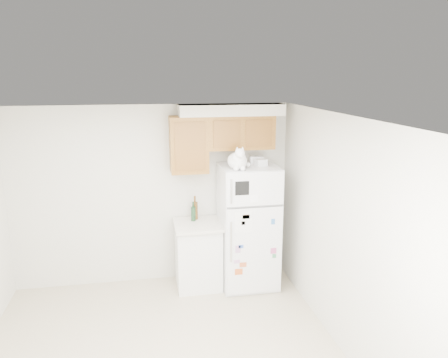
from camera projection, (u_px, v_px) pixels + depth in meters
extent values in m
cube|color=beige|center=(153.00, 195.00, 6.05)|extent=(3.80, 0.04, 2.50)
cube|color=beige|center=(345.00, 238.00, 4.48)|extent=(0.04, 4.00, 2.50)
cube|color=white|center=(154.00, 120.00, 3.84)|extent=(3.80, 4.00, 0.04)
cube|color=#A06D23|center=(240.00, 132.00, 5.89)|extent=(0.90, 0.33, 0.45)
cube|color=#A06D23|center=(189.00, 145.00, 5.80)|extent=(0.50, 0.33, 0.75)
cube|color=silver|center=(231.00, 110.00, 5.81)|extent=(1.40, 0.37, 0.15)
cube|color=white|center=(248.00, 226.00, 6.01)|extent=(0.76, 0.72, 1.70)
cube|color=white|center=(256.00, 189.00, 5.50)|extent=(0.74, 0.03, 0.44)
cube|color=white|center=(255.00, 251.00, 5.70)|extent=(0.74, 0.03, 1.19)
cube|color=#59595B|center=(255.00, 206.00, 5.56)|extent=(0.74, 0.03, 0.02)
cylinder|color=silver|center=(231.00, 191.00, 5.42)|extent=(0.02, 0.02, 0.32)
cylinder|color=silver|center=(231.00, 242.00, 5.58)|extent=(0.02, 0.02, 0.55)
cube|color=black|center=(242.00, 188.00, 5.45)|extent=(0.18, 0.00, 0.18)
cube|color=white|center=(243.00, 222.00, 5.56)|extent=(0.22, 0.00, 0.28)
cube|color=#3558B9|center=(241.00, 247.00, 5.63)|extent=(0.07, 0.00, 0.05)
cube|color=#B07DAE|center=(238.00, 249.00, 5.63)|extent=(0.07, 0.00, 0.10)
cube|color=#BD87B7|center=(237.00, 262.00, 5.67)|extent=(0.08, 0.00, 0.05)
cube|color=#CC7E3F|center=(243.00, 223.00, 5.56)|extent=(0.05, 0.00, 0.05)
cube|color=#3B8252|center=(274.00, 256.00, 5.75)|extent=(0.05, 0.00, 0.05)
cube|color=yellow|center=(246.00, 217.00, 5.55)|extent=(0.10, 0.00, 0.06)
cube|color=#B8497F|center=(273.00, 251.00, 5.73)|extent=(0.08, 0.00, 0.08)
cube|color=#D05A22|center=(239.00, 272.00, 5.71)|extent=(0.11, 0.00, 0.08)
cube|color=#2F63A4|center=(273.00, 222.00, 5.63)|extent=(0.05, 0.00, 0.08)
cube|color=white|center=(254.00, 199.00, 5.51)|extent=(0.11, 0.00, 0.10)
cube|color=silver|center=(255.00, 250.00, 5.68)|extent=(0.09, 0.00, 0.09)
cube|color=#C65D31|center=(243.00, 265.00, 5.70)|extent=(0.09, 0.00, 0.07)
cube|color=white|center=(198.00, 256.00, 6.04)|extent=(0.60, 0.60, 0.88)
cube|color=silver|center=(198.00, 225.00, 5.91)|extent=(0.64, 0.64, 0.04)
ellipsoid|color=white|center=(237.00, 161.00, 5.60)|extent=(0.25, 0.34, 0.21)
ellipsoid|color=white|center=(239.00, 159.00, 5.50)|extent=(0.18, 0.15, 0.20)
sphere|color=white|center=(240.00, 153.00, 5.43)|extent=(0.12, 0.12, 0.12)
cone|color=white|center=(237.00, 149.00, 5.41)|extent=(0.04, 0.04, 0.05)
cone|color=white|center=(243.00, 148.00, 5.42)|extent=(0.04, 0.04, 0.05)
cone|color=#D88C8C|center=(237.00, 149.00, 5.40)|extent=(0.02, 0.02, 0.03)
cone|color=#D88C8C|center=(243.00, 149.00, 5.42)|extent=(0.02, 0.02, 0.03)
sphere|color=white|center=(241.00, 156.00, 5.38)|extent=(0.05, 0.05, 0.05)
sphere|color=white|center=(236.00, 168.00, 5.48)|extent=(0.07, 0.07, 0.07)
sphere|color=white|center=(243.00, 168.00, 5.50)|extent=(0.07, 0.07, 0.07)
cylinder|color=white|center=(243.00, 164.00, 5.75)|extent=(0.15, 0.21, 0.07)
cube|color=white|center=(257.00, 160.00, 5.94)|extent=(0.19, 0.15, 0.10)
cube|color=white|center=(261.00, 163.00, 5.79)|extent=(0.18, 0.15, 0.09)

